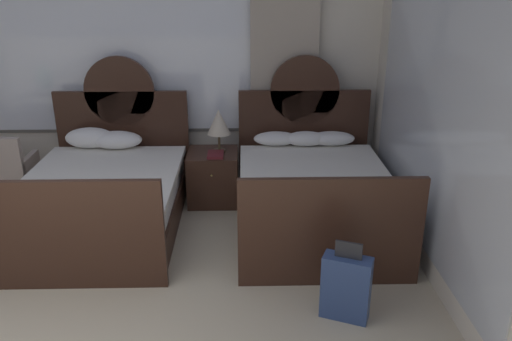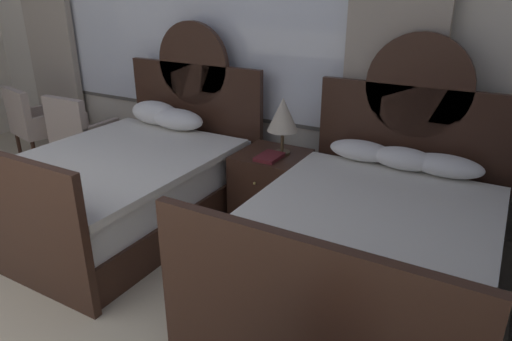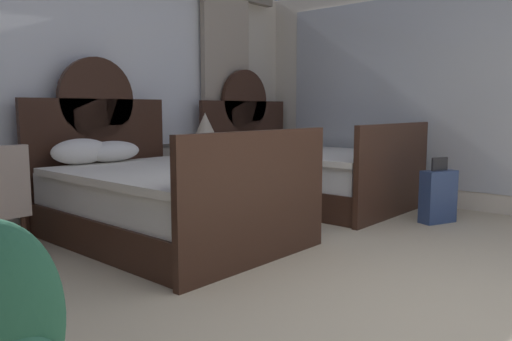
{
  "view_description": "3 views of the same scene",
  "coord_description": "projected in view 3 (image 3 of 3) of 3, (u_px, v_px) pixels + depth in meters",
  "views": [
    {
      "loc": [
        1.62,
        -2.17,
        2.55
      ],
      "look_at": [
        1.74,
        2.87,
        0.6
      ],
      "focal_mm": 36.1,
      "sensor_mm": 36.0,
      "label": 1
    },
    {
      "loc": [
        2.99,
        0.12,
        1.98
      ],
      "look_at": [
        1.39,
        2.93,
        0.66
      ],
      "focal_mm": 32.05,
      "sensor_mm": 36.0,
      "label": 2
    },
    {
      "loc": [
        -2.5,
        -0.67,
        1.15
      ],
      "look_at": [
        1.01,
        2.43,
        0.56
      ],
      "focal_mm": 34.6,
      "sensor_mm": 36.0,
      "label": 3
    }
  ],
  "objects": [
    {
      "name": "wall_right_mirror",
      "position": [
        426.0,
        91.0,
        5.84
      ],
      "size": [
        0.08,
        4.61,
        2.7
      ],
      "color": "beige",
      "rests_on": "ground_plane"
    },
    {
      "name": "book_on_nightstand",
      "position": [
        213.0,
        156.0,
        5.51
      ],
      "size": [
        0.18,
        0.26,
        0.03
      ],
      "color": "maroon",
      "rests_on": "nightstand_between_beds"
    },
    {
      "name": "wall_back_window",
      "position": [
        70.0,
        81.0,
        4.9
      ],
      "size": [
        6.48,
        0.22,
        2.7
      ],
      "color": "beige",
      "rests_on": "ground_plane"
    },
    {
      "name": "table_lamp_on_nightstand",
      "position": [
        205.0,
        126.0,
        5.6
      ],
      "size": [
        0.27,
        0.27,
        0.5
      ],
      "color": "brown",
      "rests_on": "nightstand_between_beds"
    },
    {
      "name": "nightstand_between_beds",
      "position": [
        204.0,
        183.0,
        5.59
      ],
      "size": [
        0.58,
        0.6,
        0.61
      ],
      "color": "#382116",
      "rests_on": "ground_plane"
    },
    {
      "name": "bed_near_mirror",
      "position": [
        307.0,
        174.0,
        5.96
      ],
      "size": [
        1.56,
        2.2,
        1.66
      ],
      "color": "#382116",
      "rests_on": "ground_plane"
    },
    {
      "name": "suitcase_on_floor",
      "position": [
        438.0,
        196.0,
        4.98
      ],
      "size": [
        0.41,
        0.29,
        0.66
      ],
      "color": "navy",
      "rests_on": "ground_plane"
    },
    {
      "name": "bed_near_window",
      "position": [
        162.0,
        198.0,
        4.34
      ],
      "size": [
        1.56,
        2.2,
        1.66
      ],
      "color": "#382116",
      "rests_on": "ground_plane"
    }
  ]
}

